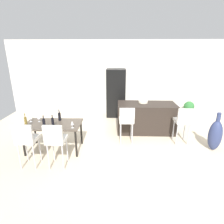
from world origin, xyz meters
TOP-DOWN VIEW (x-y plane):
  - ground_plane at (0.00, 0.00)m, footprint 10.00×10.00m
  - back_wall at (0.00, 2.68)m, footprint 10.00×0.12m
  - kitchen_island at (0.32, 0.74)m, footprint 1.81×0.84m
  - bar_chair_left at (-0.35, -0.06)m, footprint 0.41×0.41m
  - bar_chair_middle at (1.20, -0.06)m, footprint 0.41×0.41m
  - dining_table at (-2.24, -0.53)m, footprint 1.41×0.78m
  - dining_chair_near at (-2.56, -1.28)m, footprint 0.40×0.40m
  - dining_chair_far at (-1.92, -1.28)m, footprint 0.41×0.41m
  - wine_bottle_middle at (-2.32, -0.84)m, footprint 0.07×0.07m
  - wine_bottle_inner at (-2.78, -0.79)m, footprint 0.06×0.06m
  - wine_bottle_far at (-2.16, -0.72)m, footprint 0.06×0.06m
  - wine_bottle_corner at (-2.12, -0.31)m, footprint 0.07×0.07m
  - wine_glass_left at (-2.84, -0.42)m, footprint 0.07×0.07m
  - wine_glass_right at (-1.67, -0.78)m, footprint 0.07×0.07m
  - wine_glass_near at (-2.63, -0.41)m, footprint 0.07×0.07m
  - refrigerator at (-0.67, 2.24)m, footprint 0.72×0.68m
  - fruit_bowl at (0.21, 0.86)m, footprint 0.29×0.29m
  - floor_vase at (1.93, -0.40)m, footprint 0.33×0.33m
  - potted_plant at (2.23, 2.23)m, footprint 0.40×0.40m

SIDE VIEW (x-z plane):
  - ground_plane at x=0.00m, z-range 0.00..0.00m
  - potted_plant at x=2.23m, z-range 0.05..0.66m
  - floor_vase at x=1.93m, z-range -0.09..0.93m
  - kitchen_island at x=0.32m, z-range 0.00..0.92m
  - dining_table at x=-2.24m, z-range 0.30..1.04m
  - bar_chair_left at x=-0.35m, z-range 0.17..1.22m
  - bar_chair_middle at x=1.20m, z-range 0.17..1.22m
  - dining_chair_near at x=-2.56m, z-range 0.17..1.22m
  - dining_chair_far at x=-1.92m, z-range 0.17..1.22m
  - wine_bottle_corner at x=-2.12m, z-range 0.70..1.01m
  - wine_bottle_far at x=-2.16m, z-range 0.71..1.01m
  - wine_glass_left at x=-2.84m, z-range 0.78..0.95m
  - wine_glass_right at x=-1.67m, z-range 0.78..0.95m
  - wine_glass_near at x=-2.63m, z-range 0.78..0.95m
  - wine_bottle_middle at x=-2.32m, z-range 0.70..1.03m
  - wine_bottle_inner at x=-2.78m, z-range 0.70..1.06m
  - refrigerator at x=-0.67m, z-range 0.00..1.84m
  - fruit_bowl at x=0.21m, z-range 0.92..0.99m
  - back_wall at x=0.00m, z-range 0.00..2.90m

